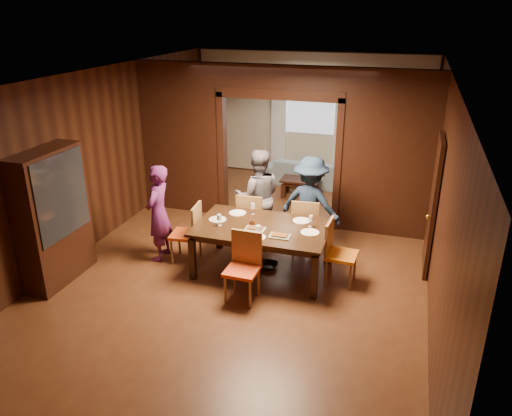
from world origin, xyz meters
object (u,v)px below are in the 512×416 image
(sofa, at_px, (311,172))
(chair_near, at_px, (242,269))
(chair_far_r, at_px, (306,225))
(person_purple, at_px, (158,213))
(chair_left, at_px, (185,233))
(dining_table, at_px, (262,249))
(chair_far_l, at_px, (252,219))
(person_navy, at_px, (310,204))
(person_grey, at_px, (258,197))
(chair_right, at_px, (342,253))
(hutch, at_px, (53,217))
(coffee_table, at_px, (300,188))

(sofa, height_order, chair_near, chair_near)
(chair_far_r, bearing_deg, person_purple, 16.85)
(chair_left, bearing_deg, dining_table, 84.94)
(person_purple, height_order, dining_table, person_purple)
(chair_far_l, relative_size, chair_near, 1.00)
(person_navy, bearing_deg, chair_far_l, 23.22)
(person_purple, relative_size, chair_near, 1.62)
(sofa, bearing_deg, person_grey, 88.22)
(person_purple, relative_size, chair_right, 1.62)
(chair_left, distance_m, chair_far_r, 1.97)
(chair_left, distance_m, chair_right, 2.48)
(person_grey, xyz_separation_m, sofa, (0.26, 3.24, -0.53))
(hutch, bearing_deg, person_purple, 43.33)
(coffee_table, xyz_separation_m, chair_near, (0.13, -4.22, 0.28))
(chair_left, distance_m, chair_far_l, 1.19)
(person_navy, height_order, chair_right, person_navy)
(person_grey, bearing_deg, chair_far_l, 55.10)
(person_navy, relative_size, dining_table, 0.80)
(person_purple, distance_m, hutch, 1.55)
(person_purple, distance_m, dining_table, 1.75)
(chair_right, relative_size, chair_far_r, 1.00)
(coffee_table, distance_m, chair_left, 3.57)
(person_grey, distance_m, coffee_table, 2.45)
(person_navy, bearing_deg, chair_right, 136.97)
(chair_right, bearing_deg, hutch, 108.83)
(dining_table, height_order, chair_left, chair_left)
(chair_right, xyz_separation_m, chair_far_r, (-0.71, 0.82, 0.00))
(person_grey, height_order, person_navy, person_grey)
(person_navy, distance_m, chair_far_l, 1.02)
(person_grey, xyz_separation_m, chair_right, (1.58, -0.98, -0.34))
(chair_left, xyz_separation_m, chair_far_l, (0.85, 0.84, 0.00))
(chair_right, bearing_deg, chair_far_r, 43.84)
(chair_left, height_order, chair_far_r, same)
(chair_right, xyz_separation_m, chair_far_l, (-1.63, 0.80, 0.00))
(dining_table, xyz_separation_m, hutch, (-2.82, -1.12, 0.62))
(person_purple, relative_size, chair_far_r, 1.62)
(chair_far_l, relative_size, chair_far_r, 1.00)
(person_navy, height_order, hutch, hutch)
(sofa, xyz_separation_m, chair_near, (0.08, -5.09, 0.19))
(chair_near, bearing_deg, dining_table, 89.32)
(chair_far_l, bearing_deg, chair_far_r, 178.75)
(chair_left, relative_size, chair_far_l, 1.00)
(person_navy, xyz_separation_m, chair_far_l, (-0.95, -0.18, -0.32))
(person_purple, xyz_separation_m, chair_far_l, (1.28, 0.88, -0.30))
(coffee_table, xyz_separation_m, chair_right, (1.37, -3.34, 0.28))
(sofa, height_order, coffee_table, sofa)
(coffee_table, relative_size, chair_far_l, 0.82)
(chair_right, bearing_deg, person_purple, 94.64)
(person_grey, bearing_deg, chair_near, 80.11)
(chair_left, xyz_separation_m, hutch, (-1.55, -1.09, 0.52))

